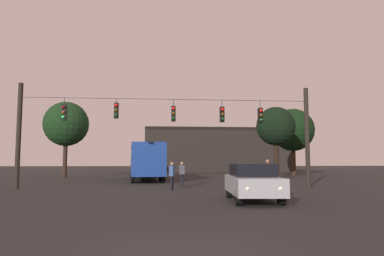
# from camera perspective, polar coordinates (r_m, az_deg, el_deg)

# --- Properties ---
(ground_plane) EXTENTS (168.00, 168.00, 0.00)m
(ground_plane) POSITION_cam_1_polar(r_m,az_deg,el_deg) (30.77, -4.27, -8.36)
(ground_plane) COLOR black
(ground_plane) RESTS_ON ground
(overhead_signal_span) EXTENTS (17.96, 0.44, 6.29)m
(overhead_signal_span) POSITION_cam_1_polar(r_m,az_deg,el_deg) (21.73, -3.88, -0.01)
(overhead_signal_span) COLOR black
(overhead_signal_span) RESTS_ON ground
(city_bus) EXTENTS (3.47, 11.18, 3.00)m
(city_bus) POSITION_cam_1_polar(r_m,az_deg,el_deg) (30.87, -7.49, -4.86)
(city_bus) COLOR navy
(city_bus) RESTS_ON ground
(car_near_right) EXTENTS (2.09, 4.43, 1.52)m
(car_near_right) POSITION_cam_1_polar(r_m,az_deg,el_deg) (14.82, 9.72, -8.49)
(car_near_right) COLOR #99999E
(car_near_right) RESTS_ON ground
(pedestrian_crossing_left) EXTENTS (0.34, 0.42, 1.57)m
(pedestrian_crossing_left) POSITION_cam_1_polar(r_m,az_deg,el_deg) (19.97, -3.26, -7.49)
(pedestrian_crossing_left) COLOR black
(pedestrian_crossing_left) RESTS_ON ground
(pedestrian_crossing_center) EXTENTS (0.26, 0.37, 1.72)m
(pedestrian_crossing_center) POSITION_cam_1_polar(r_m,az_deg,el_deg) (23.85, 12.13, -6.80)
(pedestrian_crossing_center) COLOR black
(pedestrian_crossing_center) RESTS_ON ground
(pedestrian_crossing_right) EXTENTS (0.32, 0.41, 1.58)m
(pedestrian_crossing_right) POSITION_cam_1_polar(r_m,az_deg,el_deg) (22.62, -1.64, -7.23)
(pedestrian_crossing_right) COLOR black
(pedestrian_crossing_right) RESTS_ON ground
(corner_building) EXTENTS (21.39, 13.92, 6.57)m
(corner_building) POSITION_cam_1_polar(r_m,az_deg,el_deg) (57.99, 3.31, -3.70)
(corner_building) COLOR black
(corner_building) RESTS_ON ground
(tree_left_silhouette) EXTENTS (4.84, 4.84, 7.59)m
(tree_left_silhouette) POSITION_cam_1_polar(r_m,az_deg,el_deg) (41.96, 15.98, -0.33)
(tree_left_silhouette) COLOR #2D2116
(tree_left_silhouette) RESTS_ON ground
(tree_behind_building) EXTENTS (3.61, 3.61, 6.67)m
(tree_behind_building) POSITION_cam_1_polar(r_m,az_deg,el_deg) (33.82, 13.38, 0.21)
(tree_behind_building) COLOR black
(tree_behind_building) RESTS_ON ground
(tree_right_far) EXTENTS (4.32, 4.32, 7.38)m
(tree_right_far) POSITION_cam_1_polar(r_m,az_deg,el_deg) (36.39, -19.67, 0.58)
(tree_right_far) COLOR #2D2116
(tree_right_far) RESTS_ON ground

